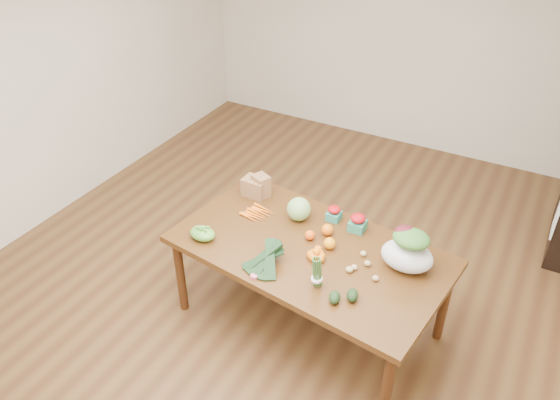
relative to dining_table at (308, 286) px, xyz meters
The scene contains 24 objects.
floor 0.64m from the dining_table, 143.73° to the left, with size 6.00×6.00×0.00m, color brown.
room_walls 1.10m from the dining_table, 143.73° to the left, with size 5.02×6.02×2.70m.
dining_table is the anchor object (origin of this frame).
dish_towel 2.31m from the dining_table, 47.82° to the left, with size 0.02×0.28×0.45m, color white.
paper_bag 0.93m from the dining_table, 149.72° to the left, with size 0.27×0.22×0.19m, color brown, non-canonical shape.
cabbage 0.59m from the dining_table, 129.88° to the left, with size 0.19×0.19×0.19m, color #8ABA6B.
strawberry_basket_a 0.58m from the dining_table, 89.03° to the left, with size 0.10×0.10×0.09m, color red, non-canonical shape.
strawberry_basket_b 0.60m from the dining_table, 59.49° to the left, with size 0.12×0.12×0.11m, color red, non-canonical shape.
orange_a 0.43m from the dining_table, 116.70° to the left, with size 0.07×0.07×0.07m, color #FF570F.
orange_b 0.47m from the dining_table, 78.41° to the left, with size 0.09×0.09×0.09m, color #DD560D.
orange_c 0.44m from the dining_table, 28.04° to the left, with size 0.09×0.09×0.09m, color orange.
mandarin_cluster 0.44m from the dining_table, 42.62° to the right, with size 0.18×0.18×0.09m, color orange, non-canonical shape.
carrots 0.69m from the dining_table, 162.00° to the left, with size 0.22×0.22×0.03m, color orange, non-canonical shape.
snap_pea_bag 0.90m from the dining_table, 159.54° to the right, with size 0.20×0.15×0.09m, color #62A337.
kale_bunch 0.61m from the dining_table, 116.34° to the right, with size 0.32×0.40×0.16m, color black, non-canonical shape.
asparagus_bundle 0.64m from the dining_table, 57.66° to the right, with size 0.08×0.08×0.25m, color #417636, non-canonical shape.
potato_a 0.54m from the dining_table, ahead, with size 0.05×0.04×0.04m, color tan.
potato_b 0.54m from the dining_table, 16.43° to the right, with size 0.05×0.04×0.04m, color tan.
potato_c 0.59m from the dining_table, ahead, with size 0.05×0.04×0.04m, color tan.
potato_d 0.55m from the dining_table, 15.71° to the left, with size 0.05×0.04×0.04m, color tan.
potato_e 0.67m from the dining_table, 10.39° to the right, with size 0.05×0.04×0.04m, color tan.
avocado_a 0.69m from the dining_table, 47.59° to the right, with size 0.07×0.11×0.07m, color black.
avocado_b 0.71m from the dining_table, 35.94° to the right, with size 0.07×0.11×0.07m, color black.
salad_bag 0.85m from the dining_table, 10.82° to the left, with size 0.36×0.27×0.28m, color silver, non-canonical shape.
Camera 1 is at (1.69, -3.09, 3.23)m, focal length 35.00 mm.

